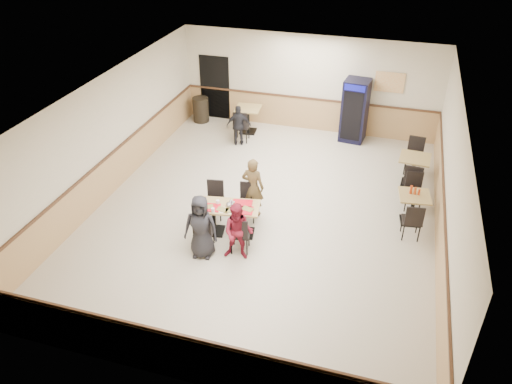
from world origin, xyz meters
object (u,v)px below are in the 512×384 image
(diner_man_opposite, at_px, (253,187))
(pepsi_cooler, at_px, (355,111))
(diner_woman_left, at_px, (201,227))
(back_table, at_px, (248,116))
(side_table_near, at_px, (413,204))
(lone_diner, at_px, (239,126))
(diner_woman_right, at_px, (238,232))
(main_table, at_px, (229,215))
(side_table_far, at_px, (414,167))
(trash_bin, at_px, (201,110))

(diner_man_opposite, height_order, pepsi_cooler, pepsi_cooler)
(diner_woman_left, xyz_separation_m, back_table, (-0.89, 6.13, -0.19))
(diner_woman_left, height_order, diner_man_opposite, diner_man_opposite)
(diner_woman_left, bearing_deg, side_table_near, 23.45)
(lone_diner, relative_size, pepsi_cooler, 0.65)
(diner_woman_right, xyz_separation_m, back_table, (-1.66, 5.99, -0.12))
(diner_woman_left, distance_m, diner_man_opposite, 1.88)
(diner_woman_left, xyz_separation_m, diner_woman_right, (0.77, 0.13, -0.07))
(main_table, height_order, side_table_near, side_table_near)
(diner_man_opposite, height_order, lone_diner, diner_man_opposite)
(side_table_far, bearing_deg, side_table_near, -88.61)
(lone_diner, relative_size, trash_bin, 1.53)
(main_table, relative_size, back_table, 1.76)
(main_table, height_order, diner_woman_left, diner_woman_left)
(diner_man_opposite, relative_size, lone_diner, 1.20)
(diner_woman_right, distance_m, side_table_near, 4.20)
(back_table, bearing_deg, diner_man_opposite, -71.28)
(diner_woman_right, bearing_deg, back_table, 99.02)
(diner_woman_right, relative_size, trash_bin, 1.63)
(main_table, distance_m, diner_woman_left, 0.97)
(diner_woman_right, height_order, back_table, diner_woman_right)
(side_table_far, bearing_deg, pepsi_cooler, 129.16)
(back_table, height_order, pepsi_cooler, pepsi_cooler)
(diner_man_opposite, bearing_deg, lone_diner, -64.28)
(main_table, relative_size, side_table_near, 1.88)
(pepsi_cooler, bearing_deg, diner_man_opposite, -104.24)
(diner_woman_right, bearing_deg, diner_woman_left, -176.63)
(main_table, height_order, diner_woman_right, diner_woman_right)
(back_table, bearing_deg, main_table, -77.32)
(diner_woman_left, relative_size, lone_diner, 1.17)
(diner_woman_left, distance_m, trash_bin, 7.00)
(diner_woman_left, xyz_separation_m, side_table_near, (4.23, 2.51, -0.23))
(diner_man_opposite, bearing_deg, side_table_near, -166.38)
(diner_woman_left, height_order, lone_diner, diner_woman_left)
(diner_woman_left, bearing_deg, diner_man_opposite, 64.68)
(side_table_far, bearing_deg, diner_man_opposite, -145.54)
(main_table, xyz_separation_m, back_table, (-1.18, 5.23, 0.05))
(diner_woman_right, relative_size, side_table_far, 1.63)
(diner_woman_left, distance_m, side_table_far, 5.98)
(back_table, distance_m, trash_bin, 1.78)
(lone_diner, relative_size, side_table_far, 1.53)
(side_table_far, xyz_separation_m, pepsi_cooler, (-1.84, 2.26, 0.41))
(side_table_near, height_order, trash_bin, trash_bin)
(back_table, xyz_separation_m, pepsi_cooler, (3.24, 0.39, 0.41))
(diner_man_opposite, xyz_separation_m, side_table_far, (3.61, 2.47, -0.20))
(diner_woman_left, xyz_separation_m, diner_man_opposite, (0.58, 1.79, 0.01))
(diner_woman_left, distance_m, lone_diner, 5.28)
(lone_diner, bearing_deg, pepsi_cooler, -175.55)
(side_table_far, distance_m, trash_bin, 7.17)
(trash_bin, bearing_deg, main_table, -62.40)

